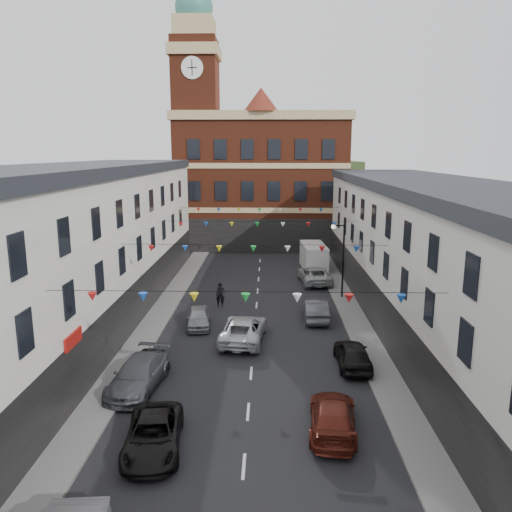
# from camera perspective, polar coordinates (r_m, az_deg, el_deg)

# --- Properties ---
(ground) EXTENTS (160.00, 160.00, 0.00)m
(ground) POSITION_cam_1_polar(r_m,az_deg,el_deg) (27.15, -0.56, -13.26)
(ground) COLOR black
(ground) RESTS_ON ground
(pavement_left) EXTENTS (1.80, 64.00, 0.15)m
(pavement_left) POSITION_cam_1_polar(r_m,az_deg,el_deg) (29.95, -13.99, -10.99)
(pavement_left) COLOR #605E5B
(pavement_left) RESTS_ON ground
(pavement_right) EXTENTS (1.80, 64.00, 0.15)m
(pavement_right) POSITION_cam_1_polar(r_m,az_deg,el_deg) (29.55, 13.34, -11.28)
(pavement_right) COLOR #605E5B
(pavement_right) RESTS_ON ground
(terrace_left) EXTENTS (8.40, 56.00, 10.70)m
(terrace_left) POSITION_cam_1_polar(r_m,az_deg,el_deg) (29.19, -24.31, -1.43)
(terrace_left) COLOR beige
(terrace_left) RESTS_ON ground
(terrace_right) EXTENTS (8.40, 56.00, 9.70)m
(terrace_right) POSITION_cam_1_polar(r_m,az_deg,el_deg) (28.60, 23.84, -2.67)
(terrace_right) COLOR beige
(terrace_right) RESTS_ON ground
(civic_building) EXTENTS (20.60, 13.30, 18.50)m
(civic_building) POSITION_cam_1_polar(r_m,az_deg,el_deg) (62.62, 0.63, 8.71)
(civic_building) COLOR maroon
(civic_building) RESTS_ON ground
(clock_tower) EXTENTS (5.60, 5.60, 30.00)m
(clock_tower) POSITION_cam_1_polar(r_m,az_deg,el_deg) (60.26, -6.80, 14.98)
(clock_tower) COLOR maroon
(clock_tower) RESTS_ON ground
(distant_hill) EXTENTS (40.00, 14.00, 10.00)m
(distant_hill) POSITION_cam_1_polar(r_m,az_deg,el_deg) (86.96, -1.81, 7.50)
(distant_hill) COLOR #2D4922
(distant_hill) RESTS_ON ground
(street_lamp) EXTENTS (1.10, 0.36, 6.00)m
(street_lamp) POSITION_cam_1_polar(r_m,az_deg,el_deg) (39.73, 9.62, 0.61)
(street_lamp) COLOR black
(street_lamp) RESTS_ON ground
(car_left_c) EXTENTS (2.63, 4.83, 1.29)m
(car_left_c) POSITION_cam_1_polar(r_m,az_deg,el_deg) (21.13, -11.67, -19.38)
(car_left_c) COLOR black
(car_left_c) RESTS_ON ground
(car_left_d) EXTENTS (2.66, 5.30, 1.48)m
(car_left_d) POSITION_cam_1_polar(r_m,az_deg,el_deg) (25.94, -13.27, -13.04)
(car_left_d) COLOR #44464C
(car_left_d) RESTS_ON ground
(car_left_e) EXTENTS (1.98, 3.92, 1.28)m
(car_left_e) POSITION_cam_1_polar(r_m,az_deg,el_deg) (33.86, -6.59, -6.99)
(car_left_e) COLOR gray
(car_left_e) RESTS_ON ground
(car_right_c) EXTENTS (2.40, 4.87, 1.36)m
(car_right_c) POSITION_cam_1_polar(r_m,az_deg,el_deg) (22.12, 8.75, -17.63)
(car_right_c) COLOR #581B11
(car_right_c) RESTS_ON ground
(car_right_d) EXTENTS (1.71, 4.23, 1.44)m
(car_right_d) POSITION_cam_1_polar(r_m,az_deg,el_deg) (28.12, 10.99, -10.97)
(car_right_d) COLOR black
(car_right_d) RESTS_ON ground
(car_right_e) EXTENTS (1.57, 4.47, 1.47)m
(car_right_e) POSITION_cam_1_polar(r_m,az_deg,el_deg) (35.29, 6.78, -6.05)
(car_right_e) COLOR #48494F
(car_right_e) RESTS_ON ground
(car_right_f) EXTENTS (2.94, 5.63, 1.51)m
(car_right_f) POSITION_cam_1_polar(r_m,az_deg,el_deg) (44.81, 6.72, -2.16)
(car_right_f) COLOR #A2A6A7
(car_right_f) RESTS_ON ground
(moving_car) EXTENTS (2.99, 5.64, 1.51)m
(moving_car) POSITION_cam_1_polar(r_m,az_deg,el_deg) (31.15, -1.46, -8.38)
(moving_car) COLOR silver
(moving_car) RESTS_ON ground
(white_van) EXTENTS (2.46, 5.73, 2.49)m
(white_van) POSITION_cam_1_polar(r_m,az_deg,el_deg) (50.16, 6.60, -0.08)
(white_van) COLOR silver
(white_van) RESTS_ON ground
(pedestrian) EXTENTS (0.73, 0.52, 1.89)m
(pedestrian) POSITION_cam_1_polar(r_m,az_deg,el_deg) (37.83, -4.09, -4.43)
(pedestrian) COLOR black
(pedestrian) RESTS_ON ground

